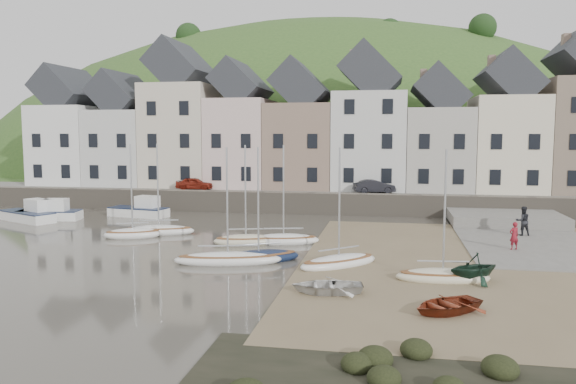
% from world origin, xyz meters
% --- Properties ---
extents(ground, '(160.00, 160.00, 0.00)m').
position_xyz_m(ground, '(0.00, 0.00, 0.00)').
color(ground, '#484239').
rests_on(ground, ground).
extents(quay_land, '(90.00, 30.00, 1.50)m').
position_xyz_m(quay_land, '(0.00, 32.00, 0.75)').
color(quay_land, '#345923').
rests_on(quay_land, ground).
extents(quay_street, '(70.00, 7.00, 0.10)m').
position_xyz_m(quay_street, '(0.00, 20.50, 1.55)').
color(quay_street, slate).
rests_on(quay_street, quay_land).
extents(seawall, '(70.00, 1.20, 1.80)m').
position_xyz_m(seawall, '(0.00, 17.00, 0.90)').
color(seawall, slate).
rests_on(seawall, ground).
extents(beach, '(18.00, 26.00, 0.06)m').
position_xyz_m(beach, '(11.00, 0.00, 0.03)').
color(beach, '#746346').
rests_on(beach, ground).
extents(slipway, '(8.00, 18.00, 0.12)m').
position_xyz_m(slipway, '(15.00, 8.00, 0.06)').
color(slipway, slate).
rests_on(slipway, ground).
extents(hillside, '(134.40, 84.00, 84.00)m').
position_xyz_m(hillside, '(-5.00, 60.00, -17.99)').
color(hillside, '#345923').
rests_on(hillside, ground).
extents(townhouse_terrace, '(61.05, 8.00, 13.93)m').
position_xyz_m(townhouse_terrace, '(1.76, 24.00, 7.32)').
color(townhouse_terrace, white).
rests_on(townhouse_terrace, quay_land).
extents(sailboat_0, '(5.00, 2.64, 6.32)m').
position_xyz_m(sailboat_0, '(-8.84, 5.66, 0.26)').
color(sailboat_0, white).
rests_on(sailboat_0, ground).
extents(sailboat_1, '(3.99, 2.78, 6.32)m').
position_xyz_m(sailboat_1, '(-10.03, 4.17, 0.27)').
color(sailboat_1, white).
rests_on(sailboat_1, ground).
extents(sailboat_2, '(4.24, 2.54, 6.32)m').
position_xyz_m(sailboat_2, '(-2.15, 3.29, 0.27)').
color(sailboat_2, beige).
rests_on(sailboat_2, ground).
extents(sailboat_3, '(4.66, 2.50, 6.32)m').
position_xyz_m(sailboat_3, '(0.10, 3.94, 0.26)').
color(sailboat_3, white).
rests_on(sailboat_3, ground).
extents(sailboat_4, '(5.86, 2.78, 6.32)m').
position_xyz_m(sailboat_4, '(-1.77, -1.88, 0.26)').
color(sailboat_4, white).
rests_on(sailboat_4, ground).
extents(sailboat_5, '(4.70, 3.52, 6.32)m').
position_xyz_m(sailboat_5, '(-0.30, -1.11, 0.26)').
color(sailboat_5, '#13203D').
rests_on(sailboat_5, ground).
extents(sailboat_6, '(4.47, 4.23, 6.32)m').
position_xyz_m(sailboat_6, '(4.03, -1.54, 0.26)').
color(sailboat_6, white).
rests_on(sailboat_6, ground).
extents(sailboat_7, '(4.43, 1.90, 6.32)m').
position_xyz_m(sailboat_7, '(9.02, -3.58, 0.26)').
color(sailboat_7, beige).
rests_on(sailboat_7, ground).
extents(motorboat_0, '(5.05, 2.53, 1.70)m').
position_xyz_m(motorboat_0, '(-19.73, 10.01, 0.58)').
color(motorboat_0, white).
rests_on(motorboat_0, ground).
extents(motorboat_1, '(5.72, 3.93, 1.70)m').
position_xyz_m(motorboat_1, '(-21.07, 9.23, 0.58)').
color(motorboat_1, white).
rests_on(motorboat_1, ground).
extents(motorboat_2, '(5.18, 2.63, 1.70)m').
position_xyz_m(motorboat_2, '(-13.55, 12.96, 0.58)').
color(motorboat_2, white).
rests_on(motorboat_2, ground).
extents(rowboat_white, '(3.35, 2.65, 0.62)m').
position_xyz_m(rowboat_white, '(3.98, -6.58, 0.37)').
color(rowboat_white, silver).
rests_on(rowboat_white, beach).
extents(rowboat_green, '(3.33, 3.22, 1.34)m').
position_xyz_m(rowboat_green, '(10.37, -3.58, 0.73)').
color(rowboat_green, black).
rests_on(rowboat_green, beach).
extents(rowboat_red, '(3.63, 3.49, 0.61)m').
position_xyz_m(rowboat_red, '(8.73, -8.40, 0.37)').
color(rowboat_red, maroon).
rests_on(rowboat_red, beach).
extents(person_red, '(0.70, 0.60, 1.61)m').
position_xyz_m(person_red, '(13.64, 4.00, 0.92)').
color(person_red, maroon).
rests_on(person_red, slipway).
extents(person_dark, '(1.06, 0.90, 1.92)m').
position_xyz_m(person_dark, '(15.16, 8.88, 1.08)').
color(person_dark, '#212327').
rests_on(person_dark, slipway).
extents(car_left, '(3.45, 1.56, 1.15)m').
position_xyz_m(car_left, '(-11.24, 19.50, 2.17)').
color(car_left, maroon).
rests_on(car_left, quay_street).
extents(car_right, '(3.79, 2.34, 1.18)m').
position_xyz_m(car_right, '(5.17, 19.50, 2.19)').
color(car_right, black).
rests_on(car_right, quay_street).
extents(shore_rocks, '(14.00, 6.00, 0.73)m').
position_xyz_m(shore_rocks, '(7.30, -14.99, 0.13)').
color(shore_rocks, black).
rests_on(shore_rocks, ground).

